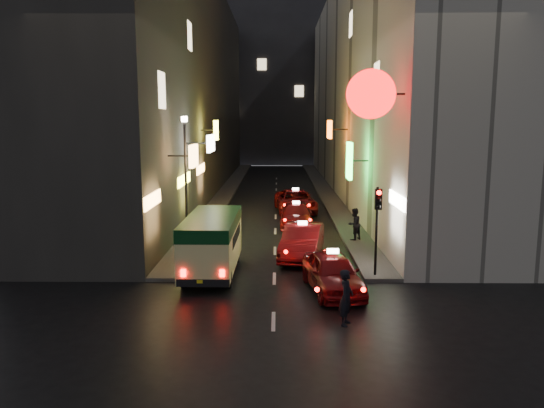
{
  "coord_description": "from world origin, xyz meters",
  "views": [
    {
      "loc": [
        0.12,
        -11.75,
        6.23
      ],
      "look_at": [
        -0.14,
        13.0,
        2.28
      ],
      "focal_mm": 35.0,
      "sensor_mm": 36.0,
      "label": 1
    }
  ],
  "objects_px": {
    "traffic_light": "(378,212)",
    "lamp_post": "(186,174)",
    "pedestrian_crossing": "(346,294)",
    "minibus": "(212,238)",
    "taxi_near": "(333,269)"
  },
  "relations": [
    {
      "from": "minibus",
      "to": "traffic_light",
      "type": "height_order",
      "value": "traffic_light"
    },
    {
      "from": "minibus",
      "to": "traffic_light",
      "type": "distance_m",
      "value": 6.66
    },
    {
      "from": "pedestrian_crossing",
      "to": "lamp_post",
      "type": "bearing_deg",
      "value": 54.87
    },
    {
      "from": "lamp_post",
      "to": "taxi_near",
      "type": "bearing_deg",
      "value": -43.81
    },
    {
      "from": "taxi_near",
      "to": "traffic_light",
      "type": "relative_size",
      "value": 1.58
    },
    {
      "from": "taxi_near",
      "to": "lamp_post",
      "type": "height_order",
      "value": "lamp_post"
    },
    {
      "from": "pedestrian_crossing",
      "to": "lamp_post",
      "type": "relative_size",
      "value": 0.32
    },
    {
      "from": "pedestrian_crossing",
      "to": "traffic_light",
      "type": "xyz_separation_m",
      "value": [
        1.78,
        4.7,
        1.7
      ]
    },
    {
      "from": "pedestrian_crossing",
      "to": "lamp_post",
      "type": "xyz_separation_m",
      "value": [
        -6.42,
        9.23,
        2.74
      ]
    },
    {
      "from": "taxi_near",
      "to": "lamp_post",
      "type": "relative_size",
      "value": 0.89
    },
    {
      "from": "taxi_near",
      "to": "traffic_light",
      "type": "distance_m",
      "value": 3.05
    },
    {
      "from": "taxi_near",
      "to": "lamp_post",
      "type": "xyz_separation_m",
      "value": [
        -6.33,
        6.07,
        2.89
      ]
    },
    {
      "from": "minibus",
      "to": "taxi_near",
      "type": "height_order",
      "value": "minibus"
    },
    {
      "from": "pedestrian_crossing",
      "to": "minibus",
      "type": "bearing_deg",
      "value": 61.6
    },
    {
      "from": "traffic_light",
      "to": "lamp_post",
      "type": "relative_size",
      "value": 0.56
    }
  ]
}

